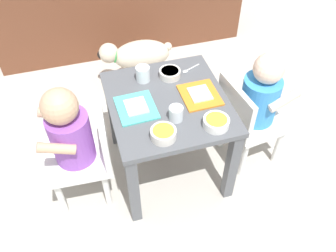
% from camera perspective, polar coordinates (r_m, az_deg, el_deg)
% --- Properties ---
extents(ground_plane, '(7.00, 7.00, 0.00)m').
position_cam_1_polar(ground_plane, '(1.85, 0.00, -6.20)').
color(ground_plane, '#B2ADA3').
extents(dining_table, '(0.50, 0.54, 0.45)m').
position_cam_1_polar(dining_table, '(1.57, 0.00, 1.77)').
color(dining_table, '#515459').
rests_on(dining_table, ground).
extents(seated_child_left, '(0.30, 0.30, 0.63)m').
position_cam_1_polar(seated_child_left, '(1.50, -14.80, -1.47)').
color(seated_child_left, white).
rests_on(seated_child_left, ground).
extents(seated_child_right, '(0.31, 0.31, 0.61)m').
position_cam_1_polar(seated_child_right, '(1.67, 14.02, 4.08)').
color(seated_child_right, white).
rests_on(seated_child_right, ground).
extents(dog, '(0.45, 0.20, 0.30)m').
position_cam_1_polar(dog, '(2.20, -4.88, 11.09)').
color(dog, beige).
rests_on(dog, ground).
extents(food_tray_left, '(0.16, 0.18, 0.02)m').
position_cam_1_polar(food_tray_left, '(1.48, -5.06, 2.96)').
color(food_tray_left, '#4CC6BC').
rests_on(food_tray_left, dining_table).
extents(food_tray_right, '(0.16, 0.18, 0.02)m').
position_cam_1_polar(food_tray_right, '(1.54, 5.08, 4.97)').
color(food_tray_right, orange).
rests_on(food_tray_right, dining_table).
extents(water_cup_left, '(0.06, 0.06, 0.07)m').
position_cam_1_polar(water_cup_left, '(1.60, -4.00, 8.16)').
color(water_cup_left, white).
rests_on(water_cup_left, dining_table).
extents(water_cup_right, '(0.06, 0.06, 0.06)m').
position_cam_1_polar(water_cup_right, '(1.42, 1.33, 1.90)').
color(water_cup_right, white).
rests_on(water_cup_right, dining_table).
extents(cereal_bowl_left_side, '(0.10, 0.10, 0.04)m').
position_cam_1_polar(cereal_bowl_left_side, '(1.41, 7.66, 0.60)').
color(cereal_bowl_left_side, white).
rests_on(cereal_bowl_left_side, dining_table).
extents(cereal_bowl_right_side, '(0.10, 0.10, 0.04)m').
position_cam_1_polar(cereal_bowl_right_side, '(1.35, -0.73, -1.21)').
color(cereal_bowl_right_side, silver).
rests_on(cereal_bowl_right_side, dining_table).
extents(veggie_bowl_near, '(0.10, 0.10, 0.03)m').
position_cam_1_polar(veggie_bowl_near, '(1.63, 0.30, 8.39)').
color(veggie_bowl_near, silver).
rests_on(veggie_bowl_near, dining_table).
extents(spoon_by_left_tray, '(0.10, 0.05, 0.01)m').
position_cam_1_polar(spoon_by_left_tray, '(1.68, 3.40, 8.99)').
color(spoon_by_left_tray, silver).
rests_on(spoon_by_left_tray, dining_table).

